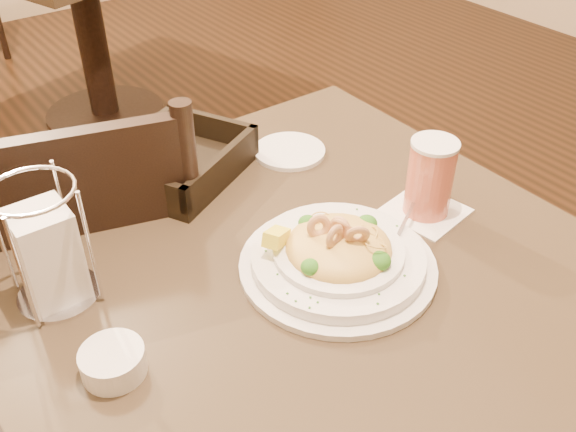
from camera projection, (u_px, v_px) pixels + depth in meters
main_table at (295, 364)px, 1.12m from camera, size 0.90×0.90×0.73m
background_table at (86, 6)px, 2.61m from camera, size 1.13×1.13×0.73m
dining_chair_near at (99, 284)px, 1.29m from camera, size 0.52×0.52×0.93m
pasta_bowl at (338, 255)px, 0.96m from camera, size 0.33×0.30×0.10m
drink_glass at (430, 178)px, 1.05m from camera, size 0.14×0.14×0.14m
bread_basket at (179, 163)px, 1.17m from camera, size 0.31×0.29×0.07m
napkin_caddy at (48, 252)px, 0.88m from camera, size 0.12×0.12×0.19m
side_plate at (290, 151)px, 1.24m from camera, size 0.16×0.16×0.01m
butter_ramekin at (113, 362)px, 0.80m from camera, size 0.10×0.10×0.04m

